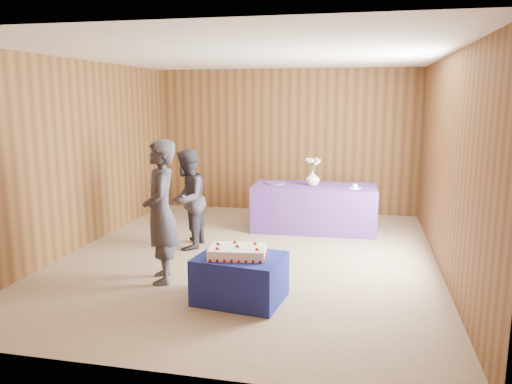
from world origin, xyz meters
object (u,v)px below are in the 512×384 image
(serving_table, at_px, (314,208))
(guest_left, at_px, (161,212))
(sheet_cake, at_px, (237,252))
(vase, at_px, (313,178))
(guest_right, at_px, (187,199))
(cake_table, at_px, (240,278))

(serving_table, bearing_deg, guest_left, -121.02)
(sheet_cake, xyz_separation_m, vase, (0.47, 3.15, 0.31))
(vase, xyz_separation_m, guest_right, (-1.66, -1.40, -0.14))
(cake_table, xyz_separation_m, guest_left, (-1.05, 0.37, 0.60))
(guest_left, bearing_deg, guest_right, 163.94)
(cake_table, distance_m, guest_right, 2.16)
(cake_table, height_order, vase, vase)
(vase, distance_m, guest_left, 3.13)
(serving_table, relative_size, sheet_cake, 3.00)
(vase, height_order, guest_left, guest_left)
(cake_table, distance_m, vase, 3.21)
(vase, relative_size, guest_right, 0.16)
(cake_table, relative_size, sheet_cake, 1.35)
(sheet_cake, relative_size, guest_right, 0.46)
(sheet_cake, distance_m, vase, 3.20)
(serving_table, xyz_separation_m, guest_left, (-1.53, -2.74, 0.47))
(serving_table, xyz_separation_m, guest_right, (-1.70, -1.40, 0.35))
(serving_table, height_order, vase, vase)
(vase, height_order, guest_right, guest_right)
(cake_table, xyz_separation_m, serving_table, (0.48, 3.12, 0.12))
(sheet_cake, bearing_deg, serving_table, 73.91)
(guest_left, distance_m, guest_right, 1.36)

